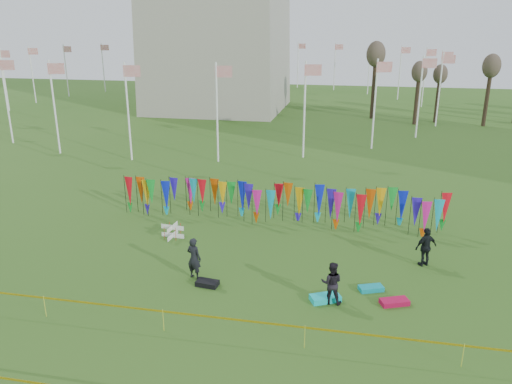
% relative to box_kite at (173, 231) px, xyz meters
% --- Properties ---
extents(ground, '(160.00, 160.00, 0.00)m').
position_rel_box_kite_xyz_m(ground, '(4.88, -5.29, -0.37)').
color(ground, '#2C5618').
rests_on(ground, ground).
extents(flagpole_ring, '(57.40, 56.16, 8.00)m').
position_rel_box_kite_xyz_m(flagpole_ring, '(-9.12, 42.71, 3.63)').
color(flagpole_ring, white).
rests_on(flagpole_ring, ground).
extents(banner_row, '(18.64, 0.64, 2.18)m').
position_rel_box_kite_xyz_m(banner_row, '(5.16, 3.51, 0.94)').
color(banner_row, black).
rests_on(banner_row, ground).
extents(caution_tape_near, '(26.00, 0.02, 0.90)m').
position_rel_box_kite_xyz_m(caution_tape_near, '(4.65, -8.16, 0.41)').
color(caution_tape_near, yellow).
rests_on(caution_tape_near, ground).
extents(box_kite, '(0.66, 0.66, 0.73)m').
position_rel_box_kite_xyz_m(box_kite, '(0.00, 0.00, 0.00)').
color(box_kite, red).
rests_on(box_kite, ground).
extents(person_left, '(0.82, 0.70, 1.91)m').
position_rel_box_kite_xyz_m(person_left, '(2.53, -4.01, 0.59)').
color(person_left, black).
rests_on(person_left, ground).
extents(person_mid, '(0.87, 0.54, 1.79)m').
position_rel_box_kite_xyz_m(person_mid, '(8.60, -4.93, 0.53)').
color(person_mid, black).
rests_on(person_mid, ground).
extents(person_right, '(1.27, 1.10, 1.88)m').
position_rel_box_kite_xyz_m(person_right, '(12.69, -0.72, 0.58)').
color(person_right, black).
rests_on(person_right, ground).
extents(kite_bag_turquoise, '(1.35, 1.07, 0.24)m').
position_rel_box_kite_xyz_m(kite_bag_turquoise, '(8.37, -4.84, -0.25)').
color(kite_bag_turquoise, '#0DCFD1').
rests_on(kite_bag_turquoise, ground).
extents(kite_bag_red, '(1.25, 0.91, 0.21)m').
position_rel_box_kite_xyz_m(kite_bag_red, '(11.13, -4.56, -0.26)').
color(kite_bag_red, '#B50C3B').
rests_on(kite_bag_red, ground).
extents(kite_bag_black, '(1.00, 0.65, 0.22)m').
position_rel_box_kite_xyz_m(kite_bag_black, '(3.28, -4.59, -0.26)').
color(kite_bag_black, black).
rests_on(kite_bag_black, ground).
extents(kite_bag_teal, '(1.13, 0.83, 0.20)m').
position_rel_box_kite_xyz_m(kite_bag_teal, '(10.22, -3.61, -0.27)').
color(kite_bag_teal, '#0B97A4').
rests_on(kite_bag_teal, ground).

